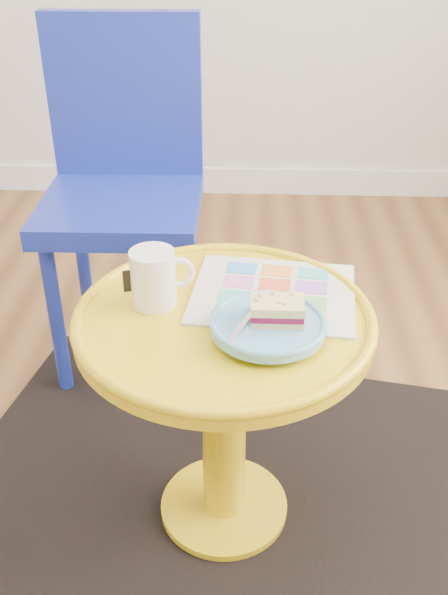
{
  "coord_description": "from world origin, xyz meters",
  "views": [
    {
      "loc": [
        0.76,
        -0.9,
        1.21
      ],
      "look_at": [
        0.72,
        0.13,
        0.57
      ],
      "focal_mm": 40.0,
      "sensor_mm": 36.0,
      "label": 1
    }
  ],
  "objects_px": {
    "plate": "(268,326)",
    "chair": "(124,176)",
    "newspaper": "(273,294)",
    "side_table": "(224,379)",
    "mug": "(155,276)"
  },
  "relations": [
    {
      "from": "plate",
      "to": "chair",
      "type": "bearing_deg",
      "value": 117.81
    },
    {
      "from": "newspaper",
      "to": "side_table",
      "type": "bearing_deg",
      "value": -133.75
    },
    {
      "from": "chair",
      "to": "mug",
      "type": "height_order",
      "value": "chair"
    },
    {
      "from": "side_table",
      "to": "plate",
      "type": "distance_m",
      "value": 0.2
    },
    {
      "from": "newspaper",
      "to": "plate",
      "type": "xyz_separation_m",
      "value": [
        -0.01,
        -0.14,
        0.02
      ]
    },
    {
      "from": "side_table",
      "to": "mug",
      "type": "distance_m",
      "value": 0.25
    },
    {
      "from": "side_table",
      "to": "mug",
      "type": "xyz_separation_m",
      "value": [
        -0.13,
        0.04,
        0.21
      ]
    },
    {
      "from": "side_table",
      "to": "newspaper",
      "type": "distance_m",
      "value": 0.2
    },
    {
      "from": "side_table",
      "to": "plate",
      "type": "bearing_deg",
      "value": -36.47
    },
    {
      "from": "mug",
      "to": "plate",
      "type": "relative_size",
      "value": 0.59
    },
    {
      "from": "side_table",
      "to": "newspaper",
      "type": "bearing_deg",
      "value": 39.94
    },
    {
      "from": "newspaper",
      "to": "chair",
      "type": "bearing_deg",
      "value": 130.3
    },
    {
      "from": "mug",
      "to": "plate",
      "type": "distance_m",
      "value": 0.24
    },
    {
      "from": "newspaper",
      "to": "plate",
      "type": "height_order",
      "value": "plate"
    },
    {
      "from": "side_table",
      "to": "chair",
      "type": "relative_size",
      "value": 0.59
    }
  ]
}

